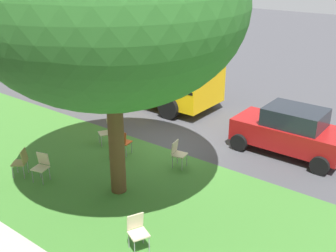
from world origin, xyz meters
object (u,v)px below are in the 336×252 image
at_px(school_bus, 118,58).
at_px(chair_0, 106,131).
at_px(street_tree, 109,5).
at_px(chair_1, 178,152).
at_px(chair_4, 137,230).
at_px(chair_5, 123,141).
at_px(parked_car, 290,130).
at_px(chair_3, 41,165).
at_px(chair_2, 21,161).

bearing_deg(school_bus, chair_0, 129.19).
bearing_deg(street_tree, school_bus, -46.54).
distance_m(street_tree, chair_1, 5.19).
relative_size(chair_0, chair_4, 1.00).
bearing_deg(chair_5, parked_car, -141.01).
height_order(street_tree, chair_3, street_tree).
height_order(chair_3, chair_5, same).
distance_m(chair_2, chair_4, 5.08).
xyz_separation_m(chair_2, chair_3, (-0.71, -0.20, 0.00)).
relative_size(chair_5, parked_car, 0.24).
xyz_separation_m(chair_2, chair_5, (-1.47, -2.94, 0.00)).
xyz_separation_m(chair_1, chair_4, (-1.63, 3.79, 0.00)).
distance_m(street_tree, chair_4, 5.36).
height_order(chair_0, chair_2, same).
distance_m(chair_0, chair_3, 3.03).
distance_m(chair_0, chair_1, 3.03).
relative_size(street_tree, chair_5, 8.76).
distance_m(chair_2, parked_car, 8.76).
bearing_deg(chair_0, chair_5, 165.42).
xyz_separation_m(chair_0, parked_car, (-5.46, -3.28, 0.32)).
height_order(chair_2, chair_3, same).
bearing_deg(chair_0, school_bus, -50.81).
bearing_deg(street_tree, chair_0, -38.80).
distance_m(chair_2, chair_5, 3.29).
relative_size(chair_0, chair_1, 1.00).
distance_m(chair_0, chair_4, 5.90).
bearing_deg(chair_1, chair_2, 44.63).
relative_size(chair_2, chair_5, 1.00).
height_order(chair_1, chair_4, same).
xyz_separation_m(chair_0, chair_5, (-1.07, 0.28, 0.00)).
bearing_deg(school_bus, chair_5, 134.65).
bearing_deg(parked_car, chair_5, 38.99).
height_order(chair_1, parked_car, parked_car).
height_order(street_tree, chair_2, street_tree).
distance_m(chair_3, parked_car, 8.14).
bearing_deg(chair_1, chair_3, 49.50).
relative_size(chair_1, chair_3, 1.00).
relative_size(chair_2, school_bus, 0.08).
bearing_deg(chair_2, school_bus, -66.84).
distance_m(street_tree, chair_3, 5.27).
bearing_deg(chair_0, chair_2, 82.88).
xyz_separation_m(chair_4, school_bus, (8.40, -8.21, 1.24)).
xyz_separation_m(chair_0, chair_2, (0.40, 3.22, 0.00)).
relative_size(street_tree, school_bus, 0.74).
bearing_deg(chair_5, chair_0, -14.58).
height_order(chair_1, chair_2, same).
xyz_separation_m(chair_0, chair_3, (-0.31, 3.01, 0.00)).
distance_m(chair_1, chair_2, 4.82).
height_order(chair_1, chair_3, same).
bearing_deg(chair_5, school_bus, -45.35).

